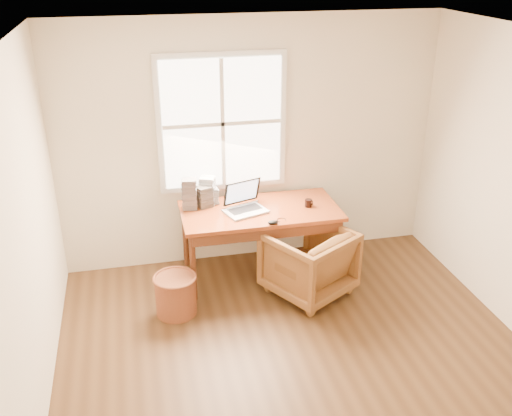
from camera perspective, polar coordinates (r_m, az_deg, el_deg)
The scene contains 11 objects.
room_shell at distance 4.10m, azimuth 5.34°, elevation -2.31°, with size 4.04×4.54×2.64m.
desk at distance 5.78m, azimuth 0.41°, elevation -0.28°, with size 1.60×0.80×0.04m, color brown.
armchair at distance 5.66m, azimuth 5.26°, elevation -5.39°, with size 0.73×0.75×0.69m, color brown.
wicker_stool at distance 5.46m, azimuth -8.02°, elevation -8.64°, with size 0.38×0.38×0.38m, color brown.
laptop at distance 5.65m, azimuth -1.06°, elevation 0.82°, with size 0.36×0.38×0.27m, color silver, non-canonical shape.
mouse at distance 5.46m, azimuth 1.72°, elevation -1.44°, with size 0.10×0.06×0.03m, color black.
coffee_mug at distance 5.84m, azimuth 5.25°, elevation 0.50°, with size 0.07×0.07×0.08m, color black.
cd_stack_a at distance 5.86m, azimuth -4.85°, elevation 1.75°, with size 0.15×0.13×0.29m, color silver.
cd_stack_b at distance 5.81m, azimuth -5.18°, elevation 1.18°, with size 0.14×0.13×0.22m, color black.
cd_stack_c at distance 5.76m, azimuth -6.67°, elevation 1.41°, with size 0.14×0.13×0.32m, color gray.
cd_stack_d at distance 5.88m, azimuth -4.53°, elevation 1.24°, with size 0.14×0.12×0.17m, color #A8AFB3.
Camera 1 is at (-1.20, -3.30, 3.18)m, focal length 40.00 mm.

